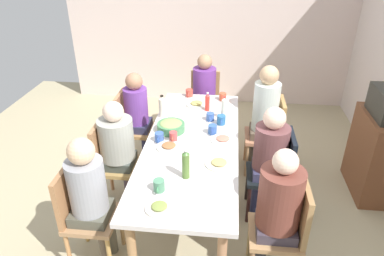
% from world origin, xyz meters
% --- Properties ---
extents(ground_plane, '(6.50, 6.50, 0.00)m').
position_xyz_m(ground_plane, '(0.00, 0.00, 0.00)').
color(ground_plane, tan).
extents(wall_left, '(0.12, 4.55, 2.60)m').
position_xyz_m(wall_left, '(-2.77, 0.00, 1.30)').
color(wall_left, beige).
rests_on(wall_left, ground_plane).
extents(dining_table, '(2.27, 0.86, 0.77)m').
position_xyz_m(dining_table, '(0.00, 0.00, 0.69)').
color(dining_table, silver).
rests_on(dining_table, ground_plane).
extents(chair_0, '(0.40, 0.40, 0.90)m').
position_xyz_m(chair_0, '(0.76, -0.81, 0.51)').
color(chair_0, '#A67B54').
rests_on(chair_0, ground_plane).
extents(person_0, '(0.30, 0.30, 1.19)m').
position_xyz_m(person_0, '(0.76, -0.72, 0.72)').
color(person_0, '#565242').
rests_on(person_0, ground_plane).
extents(chair_1, '(0.40, 0.40, 0.90)m').
position_xyz_m(chair_1, '(-1.51, 0.00, 0.51)').
color(chair_1, '#AB7D4A').
rests_on(chair_1, ground_plane).
extents(person_1, '(0.30, 0.30, 1.18)m').
position_xyz_m(person_1, '(-1.42, 0.00, 0.70)').
color(person_1, brown).
rests_on(person_1, ground_plane).
extents(chair_2, '(0.40, 0.40, 0.90)m').
position_xyz_m(chair_2, '(0.76, 0.81, 0.51)').
color(chair_2, tan).
rests_on(chair_2, ground_plane).
extents(person_2, '(0.32, 0.32, 1.20)m').
position_xyz_m(person_2, '(0.76, 0.72, 0.72)').
color(person_2, '#373739').
rests_on(person_2, ground_plane).
extents(chair_3, '(0.40, 0.40, 0.90)m').
position_xyz_m(chair_3, '(0.00, 0.81, 0.51)').
color(chair_3, black).
rests_on(chair_3, ground_plane).
extents(person_3, '(0.32, 0.32, 1.16)m').
position_xyz_m(person_3, '(-0.00, 0.72, 0.70)').
color(person_3, navy).
rests_on(person_3, ground_plane).
extents(chair_4, '(0.40, 0.40, 0.90)m').
position_xyz_m(chair_4, '(-0.76, 0.81, 0.51)').
color(chair_4, '#B57757').
rests_on(chair_4, ground_plane).
extents(person_4, '(0.30, 0.30, 1.29)m').
position_xyz_m(person_4, '(-0.76, 0.72, 0.76)').
color(person_4, '#544B41').
rests_on(person_4, ground_plane).
extents(chair_5, '(0.40, 0.40, 0.90)m').
position_xyz_m(chair_5, '(-0.76, -0.81, 0.51)').
color(chair_5, '#AA7E4B').
rests_on(chair_5, ground_plane).
extents(person_5, '(0.30, 0.30, 1.15)m').
position_xyz_m(person_5, '(-0.76, -0.72, 0.68)').
color(person_5, '#2C394B').
rests_on(person_5, ground_plane).
extents(chair_6, '(0.40, 0.40, 0.90)m').
position_xyz_m(chair_6, '(0.00, -0.81, 0.51)').
color(chair_6, '#A6834B').
rests_on(chair_6, ground_plane).
extents(person_6, '(0.34, 0.34, 1.14)m').
position_xyz_m(person_6, '(0.00, -0.72, 0.70)').
color(person_6, '#393D39').
rests_on(person_6, ground_plane).
extents(plate_0, '(0.23, 0.23, 0.04)m').
position_xyz_m(plate_0, '(-0.06, 0.29, 0.78)').
color(plate_0, white).
rests_on(plate_0, dining_table).
extents(plate_1, '(0.21, 0.21, 0.04)m').
position_xyz_m(plate_1, '(0.95, -0.13, 0.78)').
color(plate_1, silver).
rests_on(plate_1, dining_table).
extents(plate_2, '(0.23, 0.23, 0.04)m').
position_xyz_m(plate_2, '(0.12, -0.20, 0.78)').
color(plate_2, silver).
rests_on(plate_2, dining_table).
extents(plate_3, '(0.24, 0.24, 0.04)m').
position_xyz_m(plate_3, '(0.35, 0.27, 0.78)').
color(plate_3, beige).
rests_on(plate_3, dining_table).
extents(plate_4, '(0.24, 0.24, 0.04)m').
position_xyz_m(plate_4, '(-0.83, -0.04, 0.78)').
color(plate_4, silver).
rests_on(plate_4, dining_table).
extents(bowl_0, '(0.27, 0.27, 0.10)m').
position_xyz_m(bowl_0, '(-0.20, -0.23, 0.82)').
color(bowl_0, '#458352').
rests_on(bowl_0, dining_table).
extents(cup_0, '(0.12, 0.08, 0.09)m').
position_xyz_m(cup_0, '(-1.00, 0.25, 0.81)').
color(cup_0, '#C65134').
rests_on(cup_0, dining_table).
extents(cup_1, '(0.12, 0.09, 0.10)m').
position_xyz_m(cup_1, '(-0.39, 0.26, 0.82)').
color(cup_1, '#29629B').
rests_on(cup_1, dining_table).
extents(cup_2, '(0.12, 0.08, 0.09)m').
position_xyz_m(cup_2, '(-1.07, -0.15, 0.81)').
color(cup_2, '#CD4436').
rests_on(cup_2, dining_table).
extents(cup_3, '(0.12, 0.08, 0.09)m').
position_xyz_m(cup_3, '(-0.18, 0.18, 0.81)').
color(cup_3, '#345BA6').
rests_on(cup_3, dining_table).
extents(cup_4, '(0.12, 0.08, 0.08)m').
position_xyz_m(cup_4, '(-0.46, 0.14, 0.81)').
color(cup_4, '#3A5CA6').
rests_on(cup_4, dining_table).
extents(cup_5, '(0.12, 0.09, 0.09)m').
position_xyz_m(cup_5, '(0.74, -0.17, 0.82)').
color(cup_5, '#508968').
rests_on(cup_5, dining_table).
extents(cup_6, '(0.12, 0.08, 0.09)m').
position_xyz_m(cup_6, '(0.02, -0.31, 0.81)').
color(cup_6, '#395BA6').
rests_on(cup_6, dining_table).
extents(cup_7, '(0.11, 0.07, 0.10)m').
position_xyz_m(cup_7, '(-0.00, -0.18, 0.82)').
color(cup_7, '#C84846').
rests_on(cup_7, dining_table).
extents(bottle_0, '(0.06, 0.06, 0.26)m').
position_xyz_m(bottle_0, '(0.55, 0.01, 0.89)').
color(bottle_0, '#527531').
rests_on(bottle_0, dining_table).
extents(bottle_1, '(0.07, 0.07, 0.25)m').
position_xyz_m(bottle_1, '(-0.49, -0.37, 0.89)').
color(bottle_1, silver).
rests_on(bottle_1, dining_table).
extents(bottle_2, '(0.05, 0.05, 0.25)m').
position_xyz_m(bottle_2, '(-0.53, 0.28, 0.89)').
color(bottle_2, white).
rests_on(bottle_2, dining_table).
extents(bottle_3, '(0.05, 0.05, 0.21)m').
position_xyz_m(bottle_3, '(-0.70, 0.09, 0.87)').
color(bottle_3, red).
rests_on(bottle_3, dining_table).
extents(side_cabinet, '(0.70, 0.44, 0.90)m').
position_xyz_m(side_cabinet, '(-0.48, 1.92, 0.45)').
color(side_cabinet, brown).
rests_on(side_cabinet, ground_plane).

